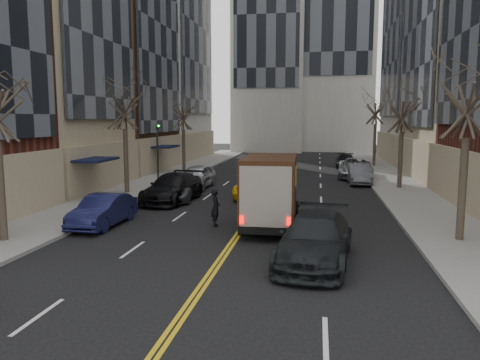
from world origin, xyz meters
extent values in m
cube|color=slate|center=(-9.00, 27.00, 0.07)|extent=(4.00, 66.00, 0.15)
cube|color=slate|center=(9.00, 27.00, 0.07)|extent=(4.00, 66.00, 0.15)
cube|color=#4C301E|center=(-15.50, 33.00, 12.00)|extent=(9.00, 12.00, 24.00)
cube|color=black|center=(-10.84, 33.00, 13.20)|extent=(0.20, 10.56, 19.20)
cube|color=#B7B2A8|center=(-16.50, 46.50, 18.00)|extent=(11.00, 15.00, 36.00)
cube|color=black|center=(-10.00, 18.00, 2.40)|extent=(2.00, 3.00, 0.15)
cube|color=black|center=(-10.90, 18.00, 1.35)|extent=(0.20, 3.00, 2.50)
cube|color=black|center=(-10.00, 31.00, 2.40)|extent=(2.00, 3.00, 0.15)
cube|color=black|center=(-10.90, 31.00, 1.35)|extent=(0.20, 3.00, 2.50)
cube|color=#B7B2A8|center=(17.00, 46.50, 17.00)|extent=(12.00, 15.00, 34.00)
cylinder|color=#382D23|center=(-8.80, 8.00, 2.06)|extent=(0.30, 0.30, 3.83)
cylinder|color=#382D23|center=(-8.80, 20.00, 2.17)|extent=(0.30, 0.30, 4.05)
cylinder|color=#382D23|center=(-8.80, 33.00, 1.99)|extent=(0.30, 0.30, 3.69)
cylinder|color=#382D23|center=(8.80, 11.00, 2.13)|extent=(0.30, 0.30, 3.96)
cylinder|color=#382D23|center=(8.80, 25.00, 2.04)|extent=(0.30, 0.30, 3.78)
cylinder|color=#382D23|center=(8.80, 40.00, 2.22)|extent=(0.30, 0.30, 4.14)
cylinder|color=black|center=(-7.40, 22.00, 2.05)|extent=(0.12, 0.12, 3.80)
imported|color=black|center=(-7.40, 22.00, 4.40)|extent=(0.15, 0.18, 0.90)
sphere|color=#0CE526|center=(-7.25, 21.90, 4.35)|extent=(0.14, 0.14, 0.14)
cube|color=black|center=(1.20, 12.48, 0.51)|extent=(2.18, 5.94, 0.28)
cube|color=black|center=(1.14, 14.64, 1.43)|extent=(2.20, 1.62, 1.93)
cube|color=black|center=(1.21, 11.98, 1.84)|extent=(2.33, 4.56, 2.76)
cube|color=black|center=(1.27, 9.65, 0.51)|extent=(2.12, 0.22, 0.28)
cube|color=red|center=(0.35, 9.61, 0.92)|extent=(0.17, 0.06, 0.32)
cube|color=red|center=(2.19, 9.66, 0.92)|extent=(0.17, 0.06, 0.32)
cube|color=gold|center=(0.09, 11.99, 2.39)|extent=(0.06, 0.83, 0.83)
cube|color=gold|center=(2.33, 12.05, 2.39)|extent=(0.06, 0.83, 0.83)
cylinder|color=black|center=(0.06, 14.39, 0.44)|extent=(0.28, 0.89, 0.88)
cylinder|color=black|center=(2.24, 14.44, 0.44)|extent=(0.28, 0.89, 0.88)
cylinder|color=black|center=(0.16, 10.89, 0.44)|extent=(0.28, 0.89, 0.88)
cylinder|color=black|center=(2.33, 10.95, 0.44)|extent=(0.28, 0.89, 0.88)
imported|color=black|center=(3.22, 7.55, 0.81)|extent=(2.90, 5.84, 1.63)
cube|color=black|center=(3.22, 8.37, 1.49)|extent=(0.13, 0.04, 0.09)
cube|color=blue|center=(3.22, 8.34, 1.49)|extent=(0.10, 0.01, 0.06)
imported|color=yellow|center=(-0.30, 20.14, 0.71)|extent=(2.80, 5.29, 1.42)
imported|color=black|center=(-1.26, 12.21, 0.86)|extent=(0.56, 0.71, 1.71)
imported|color=#121438|center=(-6.30, 11.41, 0.71)|extent=(1.60, 4.37, 1.43)
imported|color=#46484D|center=(-5.10, 18.46, 0.67)|extent=(2.66, 5.02, 1.35)
imported|color=black|center=(-5.10, 17.96, 0.82)|extent=(2.83, 5.82, 1.63)
imported|color=#AAAEB2|center=(-5.10, 23.53, 0.81)|extent=(2.06, 4.80, 1.61)
imported|color=#4E5056|center=(6.30, 27.35, 0.71)|extent=(1.62, 4.37, 1.43)
imported|color=#A5A8AD|center=(6.30, 30.96, 0.81)|extent=(3.00, 5.96, 1.62)
imported|color=black|center=(5.97, 38.87, 0.67)|extent=(2.09, 4.68, 1.33)
camera|label=1|loc=(3.24, -8.05, 4.88)|focal=35.00mm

